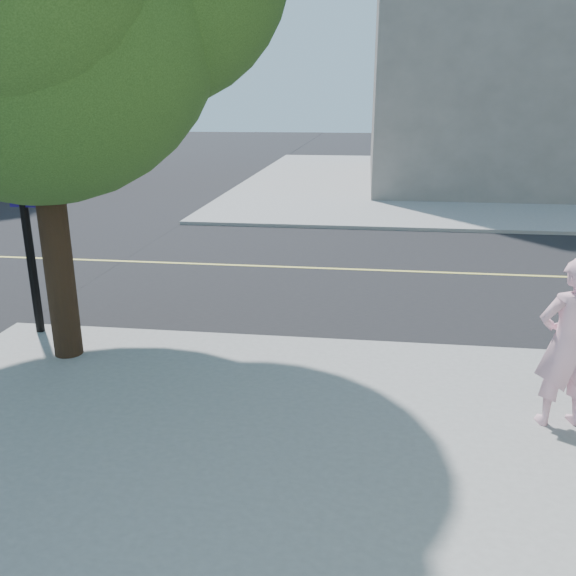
# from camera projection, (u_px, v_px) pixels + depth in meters

# --- Properties ---
(ground) EXTENTS (140.00, 140.00, 0.00)m
(ground) POSITION_uv_depth(u_px,v_px,m) (73.00, 332.00, 9.87)
(ground) COLOR black
(ground) RESTS_ON ground
(road_ew) EXTENTS (140.00, 9.00, 0.01)m
(road_ew) POSITION_uv_depth(u_px,v_px,m) (163.00, 263.00, 14.12)
(road_ew) COLOR black
(road_ew) RESTS_ON ground
(sidewalk_ne) EXTENTS (29.00, 25.00, 0.12)m
(sidewalk_ne) POSITION_uv_depth(u_px,v_px,m) (547.00, 181.00, 28.47)
(sidewalk_ne) COLOR gray
(sidewalk_ne) RESTS_ON ground
(filler_ne) EXTENTS (18.00, 16.00, 14.00)m
(filler_ne) POSITION_uv_depth(u_px,v_px,m) (576.00, 24.00, 26.75)
(filler_ne) COLOR slate
(filler_ne) RESTS_ON sidewalk_ne
(man_on_phone) EXTENTS (0.81, 0.61, 2.00)m
(man_on_phone) POSITION_uv_depth(u_px,v_px,m) (568.00, 343.00, 6.55)
(man_on_phone) COLOR #ECADC2
(man_on_phone) RESTS_ON sidewalk_se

